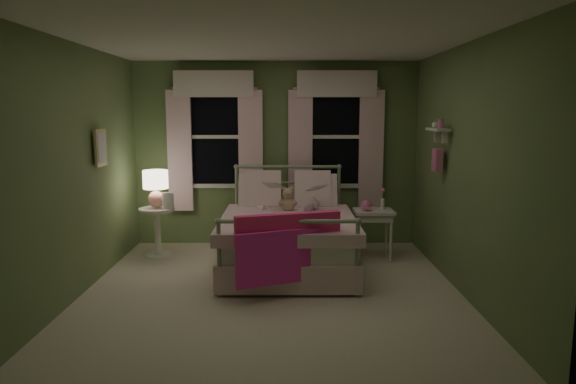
{
  "coord_description": "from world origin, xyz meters",
  "views": [
    {
      "loc": [
        0.15,
        -5.21,
        1.9
      ],
      "look_at": [
        0.17,
        0.54,
        1.0
      ],
      "focal_mm": 32.0,
      "sensor_mm": 36.0,
      "label": 1
    }
  ],
  "objects_px": {
    "child_left": "(266,190)",
    "teddy_bear": "(288,201)",
    "nightstand_left": "(157,225)",
    "child_right": "(310,189)",
    "table_lamp": "(156,185)",
    "nightstand_right": "(374,218)",
    "bed": "(288,237)"
  },
  "relations": [
    {
      "from": "child_right",
      "to": "nightstand_left",
      "type": "xyz_separation_m",
      "value": [
        -2.0,
        0.1,
        -0.5
      ]
    },
    {
      "from": "child_right",
      "to": "nightstand_left",
      "type": "height_order",
      "value": "child_right"
    },
    {
      "from": "teddy_bear",
      "to": "bed",
      "type": "bearing_deg",
      "value": -90.0
    },
    {
      "from": "nightstand_left",
      "to": "nightstand_right",
      "type": "relative_size",
      "value": 1.02
    },
    {
      "from": "bed",
      "to": "child_right",
      "type": "xyz_separation_m",
      "value": [
        0.28,
        0.42,
        0.53
      ]
    },
    {
      "from": "child_right",
      "to": "table_lamp",
      "type": "relative_size",
      "value": 1.42
    },
    {
      "from": "child_left",
      "to": "nightstand_right",
      "type": "height_order",
      "value": "child_left"
    },
    {
      "from": "child_right",
      "to": "teddy_bear",
      "type": "xyz_separation_m",
      "value": [
        -0.28,
        -0.16,
        -0.12
      ]
    },
    {
      "from": "nightstand_right",
      "to": "nightstand_left",
      "type": "bearing_deg",
      "value": 177.16
    },
    {
      "from": "nightstand_right",
      "to": "table_lamp",
      "type": "bearing_deg",
      "value": 177.16
    },
    {
      "from": "bed",
      "to": "child_left",
      "type": "height_order",
      "value": "child_left"
    },
    {
      "from": "table_lamp",
      "to": "nightstand_right",
      "type": "xyz_separation_m",
      "value": [
        2.83,
        -0.14,
        -0.4
      ]
    },
    {
      "from": "bed",
      "to": "nightstand_left",
      "type": "bearing_deg",
      "value": 163.17
    },
    {
      "from": "child_left",
      "to": "teddy_bear",
      "type": "height_order",
      "value": "child_left"
    },
    {
      "from": "bed",
      "to": "teddy_bear",
      "type": "bearing_deg",
      "value": 90.0
    },
    {
      "from": "child_left",
      "to": "nightstand_right",
      "type": "bearing_deg",
      "value": 156.01
    },
    {
      "from": "child_left",
      "to": "nightstand_left",
      "type": "relative_size",
      "value": 1.02
    },
    {
      "from": "bed",
      "to": "table_lamp",
      "type": "bearing_deg",
      "value": 163.17
    },
    {
      "from": "teddy_bear",
      "to": "table_lamp",
      "type": "relative_size",
      "value": 0.65
    },
    {
      "from": "child_left",
      "to": "table_lamp",
      "type": "height_order",
      "value": "child_left"
    },
    {
      "from": "child_left",
      "to": "child_right",
      "type": "distance_m",
      "value": 0.56
    },
    {
      "from": "child_right",
      "to": "nightstand_right",
      "type": "distance_m",
      "value": 0.9
    },
    {
      "from": "table_lamp",
      "to": "teddy_bear",
      "type": "bearing_deg",
      "value": -8.52
    },
    {
      "from": "child_left",
      "to": "table_lamp",
      "type": "distance_m",
      "value": 1.45
    },
    {
      "from": "child_left",
      "to": "table_lamp",
      "type": "bearing_deg",
      "value": -26.25
    },
    {
      "from": "table_lamp",
      "to": "nightstand_right",
      "type": "bearing_deg",
      "value": -2.84
    },
    {
      "from": "bed",
      "to": "nightstand_left",
      "type": "xyz_separation_m",
      "value": [
        -1.72,
        0.52,
        0.03
      ]
    },
    {
      "from": "table_lamp",
      "to": "bed",
      "type": "bearing_deg",
      "value": -16.83
    },
    {
      "from": "teddy_bear",
      "to": "nightstand_left",
      "type": "relative_size",
      "value": 0.49
    },
    {
      "from": "child_left",
      "to": "nightstand_right",
      "type": "xyz_separation_m",
      "value": [
        1.39,
        -0.04,
        -0.35
      ]
    },
    {
      "from": "child_left",
      "to": "table_lamp",
      "type": "xyz_separation_m",
      "value": [
        -1.44,
        0.1,
        0.05
      ]
    },
    {
      "from": "child_left",
      "to": "nightstand_left",
      "type": "bearing_deg",
      "value": -26.25
    }
  ]
}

